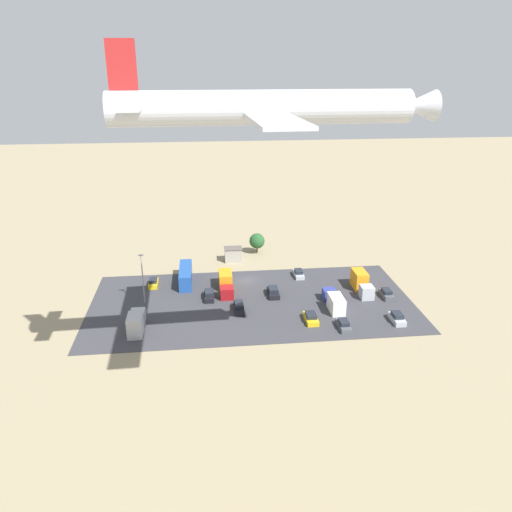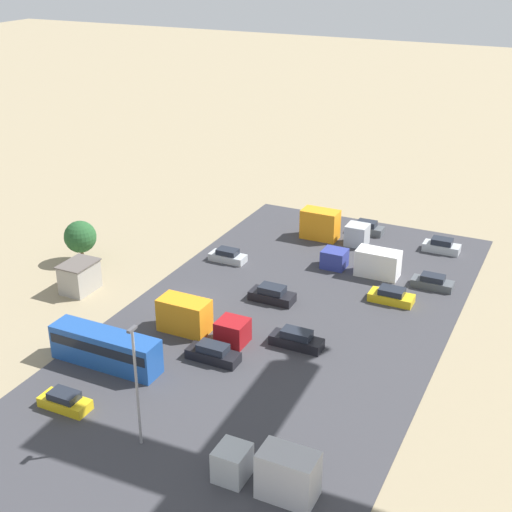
{
  "view_description": "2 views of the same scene",
  "coord_description": "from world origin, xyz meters",
  "px_view_note": "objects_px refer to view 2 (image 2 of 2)",
  "views": [
    {
      "loc": [
        8.36,
        93.56,
        41.56
      ],
      "look_at": [
        0.83,
        24.75,
        14.93
      ],
      "focal_mm": 35.0,
      "sensor_mm": 36.0,
      "label": 1
    },
    {
      "loc": [
        53.75,
        33.89,
        33.83
      ],
      "look_at": [
        -3.32,
        6.4,
        5.21
      ],
      "focal_mm": 50.0,
      "sensor_mm": 36.0,
      "label": 2
    }
  ],
  "objects_px": {
    "shed_building": "(80,277)",
    "parked_car_6": "(391,296)",
    "bus": "(106,347)",
    "parked_car_5": "(272,295)",
    "parked_car_7": "(213,354)",
    "parked_truck_0": "(198,320)",
    "parked_car_2": "(297,340)",
    "parked_car_0": "(442,246)",
    "parked_car_1": "(228,256)",
    "parked_car_3": "(65,401)",
    "parked_truck_2": "(365,262)",
    "parked_truck_1": "(272,472)",
    "parked_truck_3": "(330,227)",
    "parked_car_8": "(432,282)",
    "parked_car_4": "(367,228)"
  },
  "relations": [
    {
      "from": "bus",
      "to": "parked_truck_0",
      "type": "relative_size",
      "value": 1.15
    },
    {
      "from": "parked_car_0",
      "to": "shed_building",
      "type": "bearing_deg",
      "value": -50.43
    },
    {
      "from": "parked_car_1",
      "to": "parked_car_2",
      "type": "distance_m",
      "value": 19.61
    },
    {
      "from": "parked_car_0",
      "to": "parked_car_6",
      "type": "height_order",
      "value": "parked_car_0"
    },
    {
      "from": "parked_car_5",
      "to": "shed_building",
      "type": "bearing_deg",
      "value": 108.72
    },
    {
      "from": "parked_car_1",
      "to": "parked_truck_1",
      "type": "relative_size",
      "value": 0.59
    },
    {
      "from": "parked_car_7",
      "to": "parked_truck_2",
      "type": "xyz_separation_m",
      "value": [
        -22.53,
        6.47,
        0.68
      ]
    },
    {
      "from": "parked_truck_0",
      "to": "parked_car_1",
      "type": "bearing_deg",
      "value": -161.88
    },
    {
      "from": "parked_truck_2",
      "to": "parked_car_0",
      "type": "bearing_deg",
      "value": -33.44
    },
    {
      "from": "parked_car_5",
      "to": "parked_truck_3",
      "type": "bearing_deg",
      "value": 0.76
    },
    {
      "from": "parked_car_7",
      "to": "parked_car_8",
      "type": "xyz_separation_m",
      "value": [
        -22.24,
        13.92,
        -0.06
      ]
    },
    {
      "from": "parked_car_8",
      "to": "parked_truck_0",
      "type": "distance_m",
      "value": 25.65
    },
    {
      "from": "parked_car_2",
      "to": "parked_truck_0",
      "type": "height_order",
      "value": "parked_truck_0"
    },
    {
      "from": "parked_car_2",
      "to": "parked_car_5",
      "type": "height_order",
      "value": "parked_car_2"
    },
    {
      "from": "shed_building",
      "to": "parked_truck_1",
      "type": "distance_m",
      "value": 35.16
    },
    {
      "from": "parked_truck_3",
      "to": "parked_car_6",
      "type": "bearing_deg",
      "value": 41.96
    },
    {
      "from": "parked_truck_1",
      "to": "parked_car_8",
      "type": "bearing_deg",
      "value": -4.51
    },
    {
      "from": "parked_car_6",
      "to": "parked_truck_0",
      "type": "bearing_deg",
      "value": 134.12
    },
    {
      "from": "parked_truck_3",
      "to": "parked_car_5",
      "type": "bearing_deg",
      "value": 0.76
    },
    {
      "from": "parked_car_1",
      "to": "parked_truck_3",
      "type": "height_order",
      "value": "parked_truck_3"
    },
    {
      "from": "parked_car_5",
      "to": "parked_truck_0",
      "type": "bearing_deg",
      "value": 158.75
    },
    {
      "from": "bus",
      "to": "parked_truck_0",
      "type": "distance_m",
      "value": 9.1
    },
    {
      "from": "parked_car_7",
      "to": "parked_truck_0",
      "type": "relative_size",
      "value": 0.54
    },
    {
      "from": "shed_building",
      "to": "parked_car_6",
      "type": "height_order",
      "value": "shed_building"
    },
    {
      "from": "parked_car_1",
      "to": "parked_truck_1",
      "type": "height_order",
      "value": "parked_truck_1"
    },
    {
      "from": "parked_car_6",
      "to": "parked_truck_3",
      "type": "distance_m",
      "value": 16.67
    },
    {
      "from": "parked_car_0",
      "to": "parked_car_6",
      "type": "xyz_separation_m",
      "value": [
        14.72,
        -1.81,
        -0.06
      ]
    },
    {
      "from": "parked_car_3",
      "to": "parked_truck_0",
      "type": "bearing_deg",
      "value": 165.6
    },
    {
      "from": "parked_car_3",
      "to": "parked_truck_2",
      "type": "distance_m",
      "value": 36.19
    },
    {
      "from": "bus",
      "to": "parked_car_2",
      "type": "height_order",
      "value": "bus"
    },
    {
      "from": "shed_building",
      "to": "parked_car_8",
      "type": "height_order",
      "value": "shed_building"
    },
    {
      "from": "parked_car_3",
      "to": "parked_car_7",
      "type": "distance_m",
      "value": 13.1
    },
    {
      "from": "parked_car_7",
      "to": "parked_car_8",
      "type": "relative_size",
      "value": 1.1
    },
    {
      "from": "parked_car_6",
      "to": "parked_truck_1",
      "type": "bearing_deg",
      "value": -179.47
    },
    {
      "from": "bus",
      "to": "parked_car_4",
      "type": "bearing_deg",
      "value": 163.85
    },
    {
      "from": "parked_car_7",
      "to": "parked_truck_3",
      "type": "bearing_deg",
      "value": 0.4
    },
    {
      "from": "shed_building",
      "to": "parked_car_5",
      "type": "distance_m",
      "value": 20.04
    },
    {
      "from": "parked_car_1",
      "to": "parked_car_7",
      "type": "bearing_deg",
      "value": 24.28
    },
    {
      "from": "shed_building",
      "to": "parked_truck_2",
      "type": "bearing_deg",
      "value": 123.31
    },
    {
      "from": "parked_truck_2",
      "to": "parked_car_1",
      "type": "bearing_deg",
      "value": 103.91
    },
    {
      "from": "bus",
      "to": "parked_car_5",
      "type": "bearing_deg",
      "value": 154.74
    },
    {
      "from": "parked_truck_0",
      "to": "parked_truck_1",
      "type": "distance_m",
      "value": 21.41
    },
    {
      "from": "parked_truck_1",
      "to": "parked_truck_3",
      "type": "relative_size",
      "value": 0.87
    },
    {
      "from": "parked_car_6",
      "to": "parked_car_8",
      "type": "xyz_separation_m",
      "value": [
        -4.96,
        3.0,
        -0.02
      ]
    },
    {
      "from": "parked_car_3",
      "to": "parked_car_8",
      "type": "xyz_separation_m",
      "value": [
        -33.24,
        21.04,
        -0.0
      ]
    },
    {
      "from": "parked_car_5",
      "to": "parked_car_8",
      "type": "relative_size",
      "value": 1.06
    },
    {
      "from": "parked_car_2",
      "to": "parked_truck_0",
      "type": "bearing_deg",
      "value": 101.65
    },
    {
      "from": "parked_car_0",
      "to": "parked_car_1",
      "type": "relative_size",
      "value": 1.0
    },
    {
      "from": "shed_building",
      "to": "parked_car_7",
      "type": "xyz_separation_m",
      "value": [
        5.83,
        18.94,
        -0.85
      ]
    },
    {
      "from": "parked_truck_0",
      "to": "parked_truck_1",
      "type": "relative_size",
      "value": 1.23
    }
  ]
}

